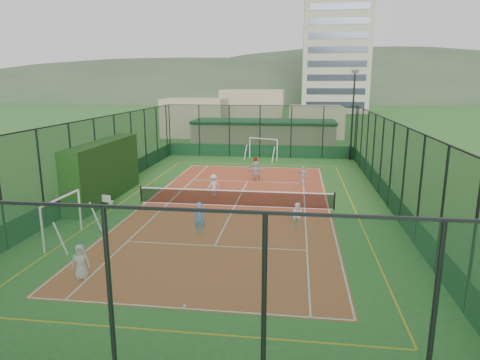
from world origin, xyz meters
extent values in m
plane|color=#236629|center=(0.00, 0.00, 0.00)|extent=(300.00, 300.00, 0.00)
cube|color=#AC5126|center=(0.00, 0.00, 0.01)|extent=(11.17, 23.97, 0.01)
cube|color=beige|center=(12.00, 82.00, 15.00)|extent=(15.00, 12.00, 30.00)
cube|color=black|center=(-8.30, 0.46, 1.82)|extent=(1.25, 8.34, 3.65)
imported|color=silver|center=(-4.34, -10.27, 0.68)|extent=(0.76, 0.62, 1.34)
imported|color=#4B7DD5|center=(-1.03, -4.81, 0.78)|extent=(0.60, 0.44, 1.53)
imported|color=white|center=(3.69, -3.60, 0.68)|extent=(0.81, 0.73, 1.34)
imported|color=silver|center=(-1.68, 2.01, 0.72)|extent=(1.06, 0.96, 1.43)
imported|color=silver|center=(4.08, 5.73, 0.71)|extent=(0.89, 0.66, 1.40)
imported|color=silver|center=(0.60, 6.73, 0.76)|extent=(1.39, 0.46, 1.50)
imported|color=red|center=(0.47, 7.17, 0.85)|extent=(0.99, 0.89, 1.68)
sphere|color=#CCE033|center=(-3.31, 1.37, 0.04)|extent=(0.07, 0.07, 0.07)
sphere|color=#CCE033|center=(-2.11, 1.17, 0.04)|extent=(0.07, 0.07, 0.07)
sphere|color=#CCE033|center=(-2.10, 2.17, 0.04)|extent=(0.07, 0.07, 0.07)
sphere|color=#CCE033|center=(-1.78, 1.78, 0.04)|extent=(0.07, 0.07, 0.07)
sphere|color=#CCE033|center=(0.67, 1.11, 0.04)|extent=(0.07, 0.07, 0.07)
camera|label=1|loc=(3.50, -24.18, 7.26)|focal=32.00mm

